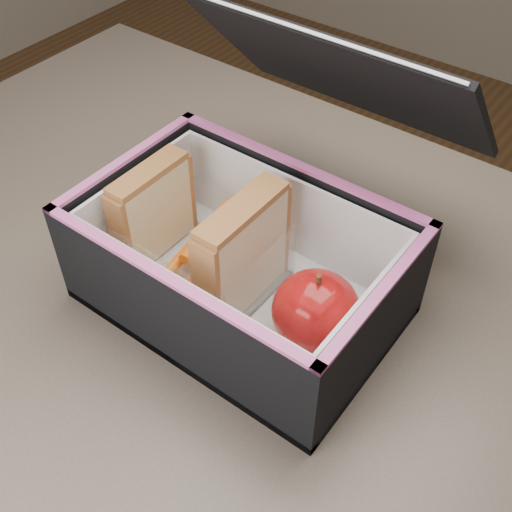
# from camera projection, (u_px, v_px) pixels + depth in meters

# --- Properties ---
(kitchen_table) EXTENTS (1.20, 0.80, 0.75)m
(kitchen_table) POSITION_uv_depth(u_px,v_px,m) (261.00, 392.00, 0.68)
(kitchen_table) COLOR brown
(kitchen_table) RESTS_ON ground
(lunch_bag) EXTENTS (0.30, 0.33, 0.25)m
(lunch_bag) POSITION_uv_depth(u_px,v_px,m) (245.00, 255.00, 0.61)
(lunch_bag) COLOR black
(lunch_bag) RESTS_ON kitchen_table
(plastic_tub) EXTENTS (0.16, 0.11, 0.07)m
(plastic_tub) POSITION_uv_depth(u_px,v_px,m) (198.00, 248.00, 0.64)
(plastic_tub) COLOR white
(plastic_tub) RESTS_ON lunch_bag
(sandwich_left) EXTENTS (0.03, 0.09, 0.10)m
(sandwich_left) POSITION_uv_depth(u_px,v_px,m) (153.00, 210.00, 0.65)
(sandwich_left) COLOR beige
(sandwich_left) RESTS_ON plastic_tub
(sandwich_right) EXTENTS (0.03, 0.10, 0.12)m
(sandwich_right) POSITION_uv_depth(u_px,v_px,m) (243.00, 254.00, 0.60)
(sandwich_right) COLOR beige
(sandwich_right) RESTS_ON plastic_tub
(carrot_sticks) EXTENTS (0.05, 0.16, 0.03)m
(carrot_sticks) POSITION_uv_depth(u_px,v_px,m) (207.00, 250.00, 0.65)
(carrot_sticks) COLOR #E54702
(carrot_sticks) RESTS_ON plastic_tub
(paper_napkin) EXTENTS (0.09, 0.09, 0.01)m
(paper_napkin) POSITION_uv_depth(u_px,v_px,m) (319.00, 336.00, 0.60)
(paper_napkin) COLOR white
(paper_napkin) RESTS_ON lunch_bag
(red_apple) EXTENTS (0.10, 0.10, 0.08)m
(red_apple) POSITION_uv_depth(u_px,v_px,m) (316.00, 311.00, 0.57)
(red_apple) COLOR maroon
(red_apple) RESTS_ON paper_napkin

